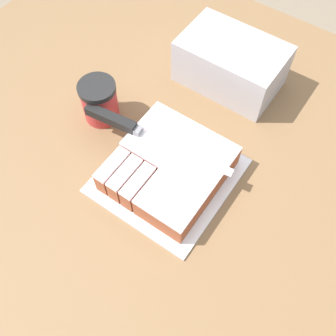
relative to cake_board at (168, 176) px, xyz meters
The scene contains 7 objects.
ground_plane 0.90m from the cake_board, 109.59° to the left, with size 8.00×8.00×0.00m, color #7F705B.
countertop 0.46m from the cake_board, 109.59° to the left, with size 1.40×1.10×0.89m.
cake_board is the anchor object (origin of this frame).
cake 0.03m from the cake_board, 46.72° to the left, with size 0.22×0.23×0.06m.
knife 0.15m from the cake_board, behind, with size 0.35×0.06×0.02m.
coffee_cup 0.24m from the cake_board, 167.70° to the left, with size 0.09×0.09×0.10m.
storage_box 0.33m from the cake_board, 95.47° to the left, with size 0.25×0.16×0.12m.
Camera 1 is at (0.28, -0.45, 1.65)m, focal length 42.00 mm.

